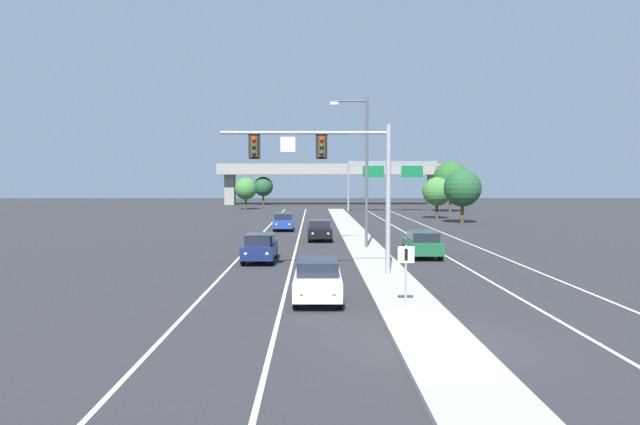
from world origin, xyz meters
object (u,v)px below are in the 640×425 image
Objects in this scene: tree_far_right_b at (437,192)px; tree_far_left_c at (246,189)px; car_oncoming_white at (318,279)px; tree_far_left_b at (263,187)px; street_lamp_median at (363,164)px; car_oncoming_black at (319,230)px; tree_far_right_c at (463,188)px; car_oncoming_navy at (260,247)px; car_receding_green at (422,244)px; highway_sign_gantry at (393,170)px; median_sign_post at (406,266)px; car_oncoming_blue at (283,222)px; tree_far_right_a at (450,179)px; overhead_signal_mast at (334,166)px.

tree_far_left_c is at bearing 139.95° from tree_far_right_b.
car_oncoming_white is 48.90m from tree_far_right_b.
street_lamp_median is at bearing -79.48° from tree_far_left_b.
tree_far_right_c is (15.66, 17.27, 2.98)m from car_oncoming_black.
car_receding_green is at bearing 9.90° from car_oncoming_navy.
tree_far_left_c is (-17.28, 55.72, 2.46)m from car_receding_green.
car_receding_green is (6.47, 12.34, 0.00)m from car_oncoming_white.
highway_sign_gantry is (14.79, 51.44, 5.34)m from car_oncoming_navy.
car_oncoming_black is 41.84m from highway_sign_gantry.
median_sign_post is at bearing -97.46° from highway_sign_gantry.
tree_far_left_c is (-14.01, 51.77, -2.51)m from street_lamp_median.
car_oncoming_blue is 38.07m from tree_far_left_c.
tree_far_left_b reaches higher than tree_far_left_c.
car_oncoming_black is 9.35m from car_oncoming_blue.
car_oncoming_black and car_oncoming_blue have the same top height.
tree_far_right_b is (-5.14, -14.59, -1.54)m from tree_far_right_a.
street_lamp_median reaches higher than tree_far_right_b.
car_receding_green is 0.89× the size of tree_far_right_b.
tree_far_left_b is (1.34, 16.45, 0.14)m from tree_far_left_c.
street_lamp_median is 0.75× the size of highway_sign_gantry.
median_sign_post is at bearing -83.10° from car_oncoming_black.
overhead_signal_mast is at bearing -108.85° from tree_far_right_a.
median_sign_post is 0.44× the size of tree_far_right_b.
tree_far_left_c is (-14.00, 69.69, 1.70)m from median_sign_post.
tree_far_right_c reaches higher than car_oncoming_black.
overhead_signal_mast is 59.09m from tree_far_right_a.
tree_far_right_c is (19.22, 28.76, 2.98)m from car_oncoming_navy.
tree_far_right_a reaches higher than overhead_signal_mast.
car_receding_green is 73.95m from tree_far_left_b.
street_lamp_median is 2.22× the size of car_oncoming_blue.
tree_far_right_c is (4.44, -22.68, -2.37)m from highway_sign_gantry.
highway_sign_gantry reaches higher than median_sign_post.
tree_far_right_c is (12.79, 41.03, 2.21)m from median_sign_post.
car_oncoming_blue is 0.34× the size of highway_sign_gantry.
highway_sign_gantry reaches higher than car_oncoming_black.
highway_sign_gantry reaches higher than tree_far_left_b.
car_oncoming_black is 23.50m from tree_far_right_c.
tree_far_right_a is at bearing 71.15° from overhead_signal_mast.
car_oncoming_blue is (-3.27, 8.76, 0.00)m from car_oncoming_black.
highway_sign_gantry is at bearing 101.72° from tree_far_right_b.
car_oncoming_white and car_receding_green have the same top height.
street_lamp_median reaches higher than tree_far_left_b.
car_oncoming_blue is (-2.95, 30.88, 0.00)m from car_oncoming_white.
overhead_signal_mast reaches higher than median_sign_post.
car_oncoming_navy and car_oncoming_blue have the same top height.
tree_far_right_a reaches higher than median_sign_post.
car_oncoming_white is 11.12m from car_oncoming_navy.
tree_far_left_c reaches higher than car_oncoming_black.
car_oncoming_white is 13.93m from car_receding_green.
overhead_signal_mast is at bearing -108.66° from tree_far_right_b.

